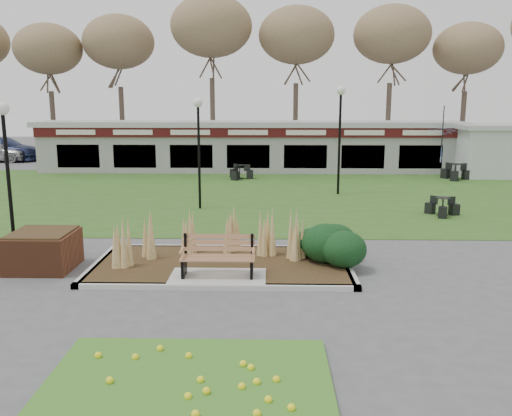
{
  "coord_description": "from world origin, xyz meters",
  "views": [
    {
      "loc": [
        1.16,
        -11.74,
        4.1
      ],
      "look_at": [
        0.83,
        2.0,
        1.36
      ],
      "focal_mm": 38.0,
      "sensor_mm": 36.0,
      "label": 1
    }
  ],
  "objects_px": {
    "food_pavilion": "(249,146)",
    "service_hut": "(496,150)",
    "brick_planter": "(43,250)",
    "patio_umbrella": "(442,145)",
    "park_bench": "(218,255)",
    "car_blue": "(2,149)",
    "lamp_post_near_left": "(6,147)",
    "car_black": "(93,152)",
    "lamp_post_mid_right": "(198,129)",
    "lamp_post_far_right": "(340,116)",
    "bistro_set_b": "(240,174)",
    "bistro_set_c": "(442,209)",
    "bistro_set_d": "(455,174)"
  },
  "relations": [
    {
      "from": "food_pavilion",
      "to": "service_hut",
      "type": "relative_size",
      "value": 5.59
    },
    {
      "from": "brick_planter",
      "to": "patio_umbrella",
      "type": "xyz_separation_m",
      "value": [
        14.96,
        17.0,
        1.24
      ]
    },
    {
      "from": "brick_planter",
      "to": "food_pavilion",
      "type": "height_order",
      "value": "food_pavilion"
    },
    {
      "from": "park_bench",
      "to": "car_blue",
      "type": "distance_m",
      "value": 30.27
    },
    {
      "from": "lamp_post_near_left",
      "to": "car_black",
      "type": "distance_m",
      "value": 24.0
    },
    {
      "from": "lamp_post_near_left",
      "to": "lamp_post_mid_right",
      "type": "relative_size",
      "value": 0.97
    },
    {
      "from": "park_bench",
      "to": "brick_planter",
      "type": "xyz_separation_m",
      "value": [
        -4.4,
        0.75,
        -0.11
      ]
    },
    {
      "from": "patio_umbrella",
      "to": "car_blue",
      "type": "height_order",
      "value": "patio_umbrella"
    },
    {
      "from": "service_hut",
      "to": "lamp_post_far_right",
      "type": "xyz_separation_m",
      "value": [
        -9.27,
        -6.01,
        1.98
      ]
    },
    {
      "from": "park_bench",
      "to": "bistro_set_b",
      "type": "distance_m",
      "value": 16.33
    },
    {
      "from": "bistro_set_c",
      "to": "bistro_set_d",
      "type": "xyz_separation_m",
      "value": [
        3.51,
        9.09,
        0.06
      ]
    },
    {
      "from": "bistro_set_b",
      "to": "patio_umbrella",
      "type": "bearing_deg",
      "value": 7.44
    },
    {
      "from": "park_bench",
      "to": "lamp_post_far_right",
      "type": "relative_size",
      "value": 0.36
    },
    {
      "from": "food_pavilion",
      "to": "lamp_post_near_left",
      "type": "xyz_separation_m",
      "value": [
        -5.4,
        -18.35,
        1.49
      ]
    },
    {
      "from": "service_hut",
      "to": "car_blue",
      "type": "relative_size",
      "value": 0.78
    },
    {
      "from": "service_hut",
      "to": "bistro_set_c",
      "type": "height_order",
      "value": "service_hut"
    },
    {
      "from": "brick_planter",
      "to": "park_bench",
      "type": "bearing_deg",
      "value": -9.69
    },
    {
      "from": "food_pavilion",
      "to": "lamp_post_mid_right",
      "type": "height_order",
      "value": "lamp_post_mid_right"
    },
    {
      "from": "lamp_post_near_left",
      "to": "bistro_set_c",
      "type": "relative_size",
      "value": 3.4
    },
    {
      "from": "brick_planter",
      "to": "lamp_post_far_right",
      "type": "height_order",
      "value": "lamp_post_far_right"
    },
    {
      "from": "lamp_post_near_left",
      "to": "car_black",
      "type": "xyz_separation_m",
      "value": [
        -5.41,
        23.26,
        -2.35
      ]
    },
    {
      "from": "park_bench",
      "to": "lamp_post_near_left",
      "type": "xyz_separation_m",
      "value": [
        -5.4,
        1.36,
        2.38
      ]
    },
    {
      "from": "service_hut",
      "to": "car_blue",
      "type": "height_order",
      "value": "service_hut"
    },
    {
      "from": "car_black",
      "to": "lamp_post_far_right",
      "type": "bearing_deg",
      "value": -141.29
    },
    {
      "from": "bistro_set_b",
      "to": "car_black",
      "type": "distance_m",
      "value": 13.34
    },
    {
      "from": "bistro_set_d",
      "to": "patio_umbrella",
      "type": "xyz_separation_m",
      "value": [
        -0.37,
        1.4,
        1.42
      ]
    },
    {
      "from": "service_hut",
      "to": "bistro_set_d",
      "type": "bearing_deg",
      "value": -151.44
    },
    {
      "from": "food_pavilion",
      "to": "car_blue",
      "type": "xyz_separation_m",
      "value": [
        -17.22,
        5.18,
        -0.66
      ]
    },
    {
      "from": "bistro_set_c",
      "to": "car_blue",
      "type": "distance_m",
      "value": 30.31
    },
    {
      "from": "lamp_post_far_right",
      "to": "patio_umbrella",
      "type": "height_order",
      "value": "lamp_post_far_right"
    },
    {
      "from": "bistro_set_c",
      "to": "bistro_set_d",
      "type": "relative_size",
      "value": 0.78
    },
    {
      "from": "park_bench",
      "to": "brick_planter",
      "type": "bearing_deg",
      "value": 170.31
    },
    {
      "from": "brick_planter",
      "to": "lamp_post_near_left",
      "type": "height_order",
      "value": "lamp_post_near_left"
    },
    {
      "from": "lamp_post_near_left",
      "to": "bistro_set_d",
      "type": "xyz_separation_m",
      "value": [
        16.33,
        14.99,
        -2.67
      ]
    },
    {
      "from": "lamp_post_far_right",
      "to": "food_pavilion",
      "type": "bearing_deg",
      "value": 117.97
    },
    {
      "from": "service_hut",
      "to": "lamp_post_mid_right",
      "type": "bearing_deg",
      "value": -147.93
    },
    {
      "from": "lamp_post_far_right",
      "to": "bistro_set_d",
      "type": "bearing_deg",
      "value": 34.52
    },
    {
      "from": "bistro_set_b",
      "to": "bistro_set_d",
      "type": "bearing_deg",
      "value": 0.15
    },
    {
      "from": "lamp_post_far_right",
      "to": "bistro_set_c",
      "type": "height_order",
      "value": "lamp_post_far_right"
    },
    {
      "from": "service_hut",
      "to": "bistro_set_b",
      "type": "relative_size",
      "value": 3.18
    },
    {
      "from": "park_bench",
      "to": "brick_planter",
      "type": "height_order",
      "value": "park_bench"
    },
    {
      "from": "bistro_set_d",
      "to": "service_hut",
      "type": "bearing_deg",
      "value": 28.56
    },
    {
      "from": "service_hut",
      "to": "bistro_set_d",
      "type": "xyz_separation_m",
      "value": [
        -2.57,
        -1.4,
        -1.16
      ]
    },
    {
      "from": "car_blue",
      "to": "bistro_set_b",
      "type": "bearing_deg",
      "value": -111.63
    },
    {
      "from": "lamp_post_far_right",
      "to": "patio_umbrella",
      "type": "xyz_separation_m",
      "value": [
        6.33,
        6.01,
        -1.71
      ]
    },
    {
      "from": "lamp_post_far_right",
      "to": "park_bench",
      "type": "bearing_deg",
      "value": -109.81
    },
    {
      "from": "brick_planter",
      "to": "bistro_set_c",
      "type": "relative_size",
      "value": 1.25
    },
    {
      "from": "car_blue",
      "to": "lamp_post_mid_right",
      "type": "bearing_deg",
      "value": -131.04
    },
    {
      "from": "car_blue",
      "to": "patio_umbrella",
      "type": "bearing_deg",
      "value": -99.07
    },
    {
      "from": "lamp_post_far_right",
      "to": "bistro_set_b",
      "type": "distance_m",
      "value": 7.23
    }
  ]
}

